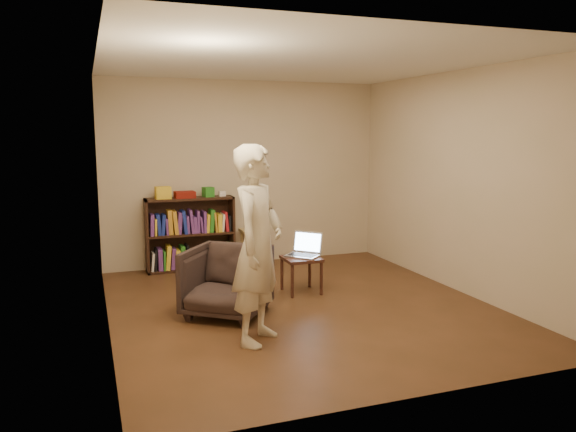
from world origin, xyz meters
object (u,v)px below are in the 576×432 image
object	(u,v)px
stool	(254,236)
laptop	(304,251)
person	(258,245)
side_table	(301,263)
armchair	(227,281)
bookshelf	(190,238)

from	to	relation	value
stool	laptop	world-z (taller)	laptop
person	side_table	bearing A→B (deg)	5.01
armchair	laptop	world-z (taller)	armchair
side_table	stool	bearing A→B (deg)	95.22
bookshelf	side_table	size ratio (longest dim) A/B	2.82
stool	person	xyz separation A→B (m)	(-0.79, -2.83, 0.48)
bookshelf	laptop	distance (m)	1.87
armchair	person	xyz separation A→B (m)	(0.10, -0.79, 0.53)
stool	side_table	distance (m)	1.52
stool	laptop	size ratio (longest dim) A/B	1.05
bookshelf	person	world-z (taller)	person
stool	person	world-z (taller)	person
laptop	armchair	bearing A→B (deg)	-105.56
armchair	laptop	distance (m)	1.25
stool	side_table	size ratio (longest dim) A/B	1.21
bookshelf	stool	xyz separation A→B (m)	(0.89, -0.06, -0.02)
armchair	laptop	bearing A→B (deg)	65.13
armchair	stool	bearing A→B (deg)	103.19
bookshelf	laptop	xyz separation A→B (m)	(1.09, -1.51, 0.05)
stool	armchair	xyz separation A→B (m)	(-0.89, -2.04, -0.05)
person	laptop	bearing A→B (deg)	4.55
stool	armchair	bearing A→B (deg)	-113.57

